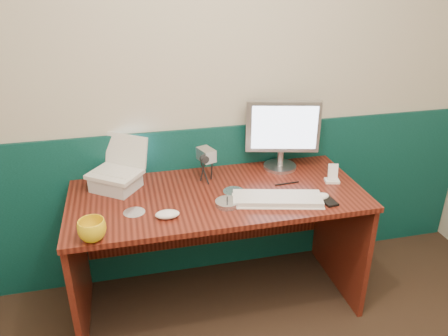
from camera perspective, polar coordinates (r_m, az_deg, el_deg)
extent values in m
cube|color=#BBB49E|center=(2.56, -0.94, 10.71)|extent=(3.50, 0.04, 2.50)
cube|color=#062D2A|center=(2.83, -0.78, -4.25)|extent=(3.48, 0.02, 1.00)
cube|color=#380F0A|center=(2.58, -0.78, -10.65)|extent=(1.60, 0.70, 0.75)
cube|color=silver|center=(2.49, -13.94, -1.83)|extent=(0.30, 0.29, 0.08)
cube|color=white|center=(2.31, 6.95, -4.09)|extent=(0.49, 0.26, 0.03)
ellipsoid|color=white|center=(2.37, 12.44, -3.67)|extent=(0.11, 0.07, 0.03)
ellipsoid|color=white|center=(2.17, -7.40, -6.01)|extent=(0.12, 0.08, 0.04)
imported|color=yellow|center=(2.07, -16.85, -7.77)|extent=(0.17, 0.17, 0.10)
cylinder|color=#B2B8C3|center=(2.26, 0.43, -4.61)|extent=(0.13, 0.13, 0.03)
cylinder|color=silver|center=(2.25, -11.65, -5.68)|extent=(0.11, 0.11, 0.00)
cylinder|color=silver|center=(2.41, 1.30, -3.04)|extent=(0.12, 0.12, 0.00)
cylinder|color=black|center=(2.51, 8.23, -2.00)|extent=(0.15, 0.02, 0.01)
cube|color=white|center=(2.36, 4.14, -3.64)|extent=(0.17, 0.12, 0.00)
cube|color=white|center=(2.58, 13.91, -1.62)|extent=(0.09, 0.08, 0.02)
cube|color=white|center=(2.56, 14.04, -0.51)|extent=(0.06, 0.04, 0.10)
cube|color=black|center=(2.36, 13.48, -4.23)|extent=(0.07, 0.11, 0.01)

